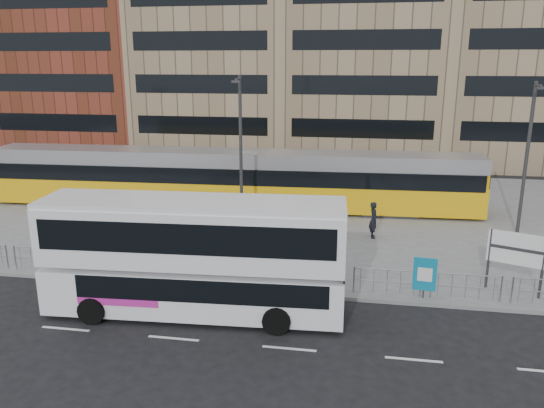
% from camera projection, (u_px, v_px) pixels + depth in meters
% --- Properties ---
extents(ground, '(120.00, 120.00, 0.00)m').
position_uv_depth(ground, '(254.00, 294.00, 21.61)').
color(ground, black).
rests_on(ground, ground).
extents(plaza, '(64.00, 24.00, 0.15)m').
position_uv_depth(plaza, '(292.00, 212.00, 33.00)').
color(plaza, slate).
rests_on(plaza, ground).
extents(kerb, '(64.00, 0.25, 0.17)m').
position_uv_depth(kerb, '(254.00, 291.00, 21.63)').
color(kerb, gray).
rests_on(kerb, ground).
extents(building_row, '(70.40, 18.40, 31.20)m').
position_uv_depth(building_row, '(340.00, 20.00, 50.57)').
color(building_row, maroon).
rests_on(building_row, ground).
extents(pedestrian_barrier, '(32.07, 0.07, 1.10)m').
position_uv_depth(pedestrian_barrier, '(304.00, 270.00, 21.50)').
color(pedestrian_barrier, '#999CA1').
rests_on(pedestrian_barrier, plaza).
extents(road_markings, '(62.00, 0.12, 0.01)m').
position_uv_depth(road_markings, '(259.00, 346.00, 17.64)').
color(road_markings, white).
rests_on(road_markings, ground).
extents(double_decker_bus, '(11.10, 3.25, 4.39)m').
position_uv_depth(double_decker_bus, '(194.00, 253.00, 19.38)').
color(double_decker_bus, white).
rests_on(double_decker_bus, ground).
extents(tram, '(30.72, 4.11, 3.61)m').
position_uv_depth(tram, '(231.00, 179.00, 33.39)').
color(tram, '#EFB10D').
rests_on(tram, plaza).
extents(station_sign, '(2.07, 0.89, 2.52)m').
position_uv_depth(station_sign, '(517.00, 252.00, 20.90)').
color(station_sign, '#2D2D30').
rests_on(station_sign, plaza).
extents(ad_panel, '(0.89, 0.16, 1.67)m').
position_uv_depth(ad_panel, '(425.00, 275.00, 20.61)').
color(ad_panel, '#2D2D30').
rests_on(ad_panel, plaza).
extents(pedestrian, '(0.53, 0.75, 1.93)m').
position_uv_depth(pedestrian, '(374.00, 220.00, 27.75)').
color(pedestrian, black).
rests_on(pedestrian, plaza).
extents(traffic_light_west, '(0.18, 0.22, 3.10)m').
position_uv_depth(traffic_light_west, '(112.00, 232.00, 22.54)').
color(traffic_light_west, '#2D2D30').
rests_on(traffic_light_west, plaza).
extents(lamp_post_west, '(0.45, 1.04, 8.29)m').
position_uv_depth(lamp_post_west, '(241.00, 146.00, 28.96)').
color(lamp_post_west, '#2D2D30').
rests_on(lamp_post_west, plaza).
extents(lamp_post_east, '(0.45, 1.04, 8.06)m').
position_uv_depth(lamp_post_east, '(527.00, 154.00, 27.06)').
color(lamp_post_east, '#2D2D30').
rests_on(lamp_post_east, plaza).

